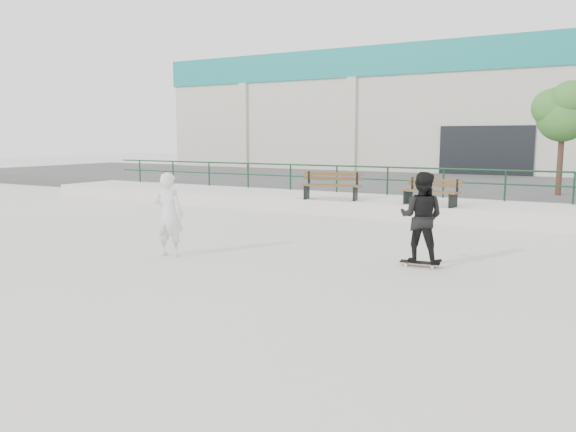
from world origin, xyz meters
The scene contains 11 objects.
ground centered at (0.00, 0.00, 0.00)m, with size 120.00×120.00×0.00m, color #B5B3A6.
ledge centered at (0.00, 9.50, 0.25)m, with size 30.00×3.00×0.50m, color silver.
parking_strip centered at (0.00, 18.00, 0.25)m, with size 60.00×14.00×0.50m, color #3D3D3D.
railing centered at (0.00, 10.80, 1.24)m, with size 28.00×0.06×1.03m.
commercial_building centered at (0.00, 31.99, 4.58)m, with size 44.20×16.33×8.00m.
bench_left centered at (-2.14, 8.47, 0.95)m, with size 2.07×0.98×0.92m.
bench_right centered at (1.21, 8.46, 0.91)m, with size 1.86×0.88×0.83m.
tree centered at (4.41, 13.78, 3.50)m, with size 2.25×2.00×4.00m.
skateboard centered at (2.67, 2.35, 0.07)m, with size 0.80×0.30×0.09m.
standing_skater centered at (2.67, 2.35, 1.00)m, with size 0.88×0.68×1.80m, color black.
seated_skater centered at (-2.36, 0.66, 0.91)m, with size 0.67×0.44×1.82m, color silver.
Camera 1 is at (5.76, -8.52, 2.56)m, focal length 35.00 mm.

